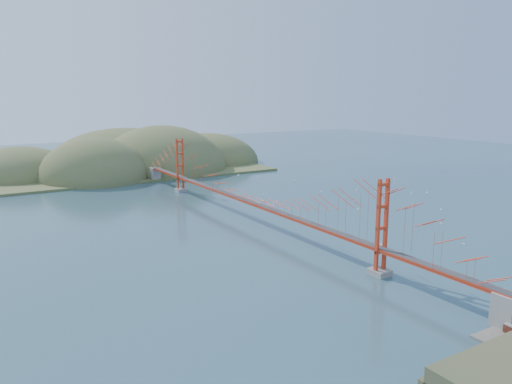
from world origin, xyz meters
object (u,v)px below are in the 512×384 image
sailboat_2 (413,206)px  sailboat_1 (354,202)px  bridge (250,180)px  sailboat_0 (382,244)px

sailboat_2 → sailboat_1: bearing=129.1°
bridge → sailboat_2: bridge is taller
sailboat_0 → sailboat_1: 28.22m
sailboat_1 → sailboat_0: bearing=-124.6°
bridge → sailboat_0: size_ratio=162.93×
sailboat_0 → sailboat_2: bearing=32.3°
bridge → sailboat_1: bearing=3.5°
sailboat_2 → sailboat_1: (-7.04, 8.66, -0.00)m
bridge → sailboat_2: 33.51m
bridge → sailboat_0: bearing=-67.6°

